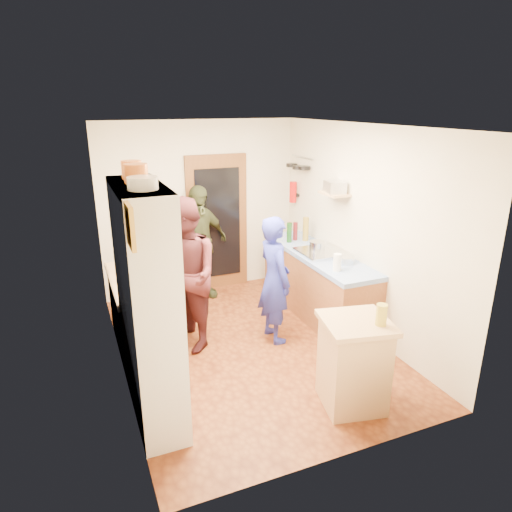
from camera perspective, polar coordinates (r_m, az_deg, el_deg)
floor at (r=5.70m, az=-0.72°, el=-11.24°), size 3.00×4.00×0.02m
ceiling at (r=4.94m, az=-0.84°, el=16.11°), size 3.00×4.00×0.02m
wall_back at (r=7.01m, az=-6.95°, el=5.95°), size 3.00×0.02×2.60m
wall_front at (r=3.51m, az=11.66°, el=-7.62°), size 3.00×0.02×2.60m
wall_left at (r=4.84m, az=-17.59°, el=-0.67°), size 0.02×4.00×2.60m
wall_right at (r=5.88m, az=13.04°, el=3.09°), size 0.02×4.00×2.60m
door_frame at (r=7.10m, az=-4.84°, el=4.11°), size 0.95×0.06×2.10m
door_glass at (r=7.07m, az=-4.75°, el=4.04°), size 0.70×0.02×1.70m
hutch_body at (r=4.20m, az=-13.33°, el=-6.26°), size 0.40×1.20×2.20m
hutch_top_shelf at (r=3.88m, az=-14.53°, el=8.39°), size 0.40×1.14×0.04m
plate_stack at (r=3.62m, az=-13.99°, el=8.83°), size 0.23×0.23×0.10m
orange_pot_a at (r=3.93m, az=-14.80°, el=9.95°), size 0.20×0.20×0.16m
orange_pot_b at (r=4.16m, az=-15.29°, el=10.37°), size 0.17×0.17×0.16m
left_counter_base at (r=5.62m, az=-14.03°, el=-7.30°), size 0.60×1.40×0.85m
left_counter_top at (r=5.44m, az=-14.40°, el=-3.03°), size 0.64×1.44×0.05m
toaster at (r=5.02m, az=-13.20°, el=-3.44°), size 0.23×0.16×0.17m
kettle at (r=5.30m, az=-14.86°, el=-2.34°), size 0.18×0.18×0.17m
orange_bowl at (r=5.50m, az=-13.77°, el=-1.98°), size 0.23×0.23×0.08m
chopping_board at (r=5.87m, az=-14.96°, el=-1.05°), size 0.32×0.24×0.02m
right_counter_base at (r=6.39m, az=7.61°, el=-3.64°), size 0.60×2.20×0.84m
right_counter_top at (r=6.24m, az=7.79°, el=0.18°), size 0.62×2.22×0.06m
hob at (r=6.18m, az=8.07°, el=0.47°), size 0.55×0.58×0.04m
pot_on_hob at (r=6.14m, az=7.64°, el=1.22°), size 0.21×0.21×0.13m
bottle_a at (r=6.61m, az=4.18°, el=2.96°), size 0.09×0.09×0.29m
bottle_b at (r=6.72m, az=4.93°, el=3.10°), size 0.08×0.08×0.27m
bottle_c at (r=6.70m, az=6.23°, el=3.39°), size 0.09×0.09×0.35m
paper_towel at (r=5.56m, az=10.12°, el=-0.79°), size 0.10×0.10×0.21m
mixing_bowl at (r=5.86m, az=11.11°, el=-0.45°), size 0.23×0.23×0.09m
island_base at (r=4.60m, az=12.05°, el=-13.24°), size 0.65×0.65×0.86m
island_top at (r=4.38m, az=12.45°, el=-8.18°), size 0.74×0.74×0.05m
cutting_board at (r=4.40m, az=11.60°, el=-7.85°), size 0.40×0.35×0.02m
oil_jar at (r=4.30m, az=15.41°, el=-7.10°), size 0.12×0.12×0.20m
pan_rail at (r=6.98m, az=5.81°, el=12.18°), size 0.02×0.65×0.02m
pan_hang_a at (r=6.82m, az=6.02°, el=10.91°), size 0.18×0.18×0.05m
pan_hang_b at (r=7.00m, az=5.23°, el=10.97°), size 0.16×0.16×0.05m
pan_hang_c at (r=7.17m, az=4.48°, el=11.26°), size 0.17×0.17×0.05m
wall_shelf at (r=6.07m, az=9.77°, el=7.68°), size 0.26×0.42×0.03m
radio at (r=6.06m, az=9.82°, el=8.52°), size 0.28×0.34×0.15m
ext_bracket at (r=7.23m, az=5.06°, el=7.61°), size 0.06×0.10×0.04m
fire_extinguisher at (r=7.20m, az=4.65°, el=7.97°), size 0.11×0.11×0.32m
picture_frame at (r=3.15m, az=-15.47°, el=3.60°), size 0.03×0.25×0.30m
person_hob at (r=5.53m, az=2.72°, el=-3.01°), size 0.40×0.59×1.58m
person_left at (r=5.42m, az=-8.73°, el=-2.24°), size 0.83×0.99×1.83m
person_back at (r=6.77m, az=-7.12°, el=1.59°), size 1.09×0.73×1.72m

